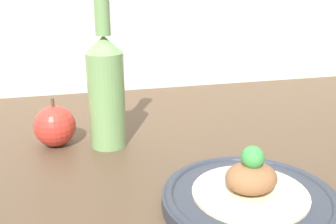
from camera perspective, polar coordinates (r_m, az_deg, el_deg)
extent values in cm
cube|color=brown|center=(64.58, 2.18, -10.58)|extent=(180.00, 110.00, 4.00)
cylinder|color=#2D333D|center=(56.02, 11.73, -12.45)|extent=(24.02, 24.02, 1.93)
torus|color=#2D333D|center=(55.68, 11.78, -11.86)|extent=(23.45, 23.45, 1.35)
cylinder|color=beige|center=(55.44, 11.81, -11.42)|extent=(15.76, 15.76, 0.40)
ellipsoid|color=brown|center=(54.34, 11.97, -9.34)|extent=(7.12, 6.05, 4.15)
sphere|color=green|center=(53.01, 12.19, -6.47)|extent=(3.14, 3.14, 3.14)
cylinder|color=#729E5B|center=(72.03, -8.89, 1.64)|extent=(6.66, 6.66, 17.42)
cone|color=#729E5B|center=(69.75, -9.31, 9.68)|extent=(6.66, 6.66, 3.00)
cylinder|color=#729E5B|center=(69.15, -9.54, 13.90)|extent=(2.66, 2.66, 7.32)
sphere|color=red|center=(75.61, -16.10, -1.96)|extent=(7.68, 7.68, 7.68)
cylinder|color=brown|center=(74.21, -16.41, 1.25)|extent=(0.61, 0.61, 1.73)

